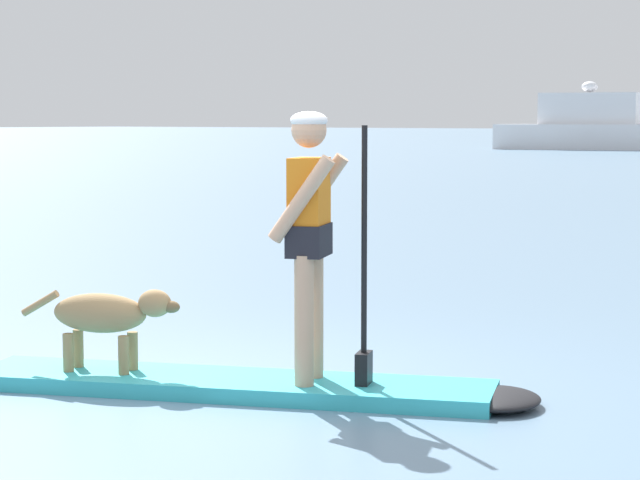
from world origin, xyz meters
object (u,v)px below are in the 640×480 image
Objects in this scene: person_paddler at (311,227)px; moored_boat_far_starboard at (599,128)px; paddleboard at (264,387)px; dog at (107,315)px.

person_paddler is 0.13× the size of moored_boat_far_starboard.
paddleboard is at bearing -158.09° from person_paddler.
paddleboard is 3.46× the size of dog.
moored_boat_far_starboard is (-21.92, 60.78, 0.75)m from dog.
person_paddler reaches higher than dog.
person_paddler is (0.29, 0.12, 1.02)m from paddleboard.
moored_boat_far_starboard is at bearing 110.77° from paddleboard.
paddleboard is 0.29× the size of moored_boat_far_starboard.
paddleboard is 1.07m from person_paddler.
dog is (-0.99, -0.40, 0.42)m from paddleboard.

